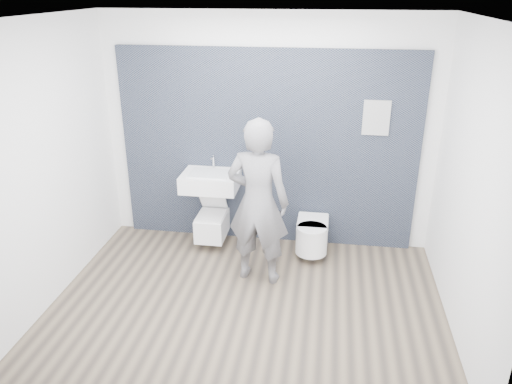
# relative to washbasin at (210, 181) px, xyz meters

# --- Properties ---
(ground) EXTENTS (4.00, 4.00, 0.00)m
(ground) POSITION_rel_washbasin_xyz_m (0.65, -1.19, -0.86)
(ground) COLOR brown
(ground) RESTS_ON ground
(room_shell) EXTENTS (4.00, 4.00, 4.00)m
(room_shell) POSITION_rel_washbasin_xyz_m (0.65, -1.19, 0.87)
(room_shell) COLOR white
(room_shell) RESTS_ON ground
(tile_wall) EXTENTS (3.60, 0.06, 2.40)m
(tile_wall) POSITION_rel_washbasin_xyz_m (0.65, 0.28, -0.86)
(tile_wall) COLOR black
(tile_wall) RESTS_ON ground
(washbasin) EXTENTS (0.67, 0.50, 0.50)m
(washbasin) POSITION_rel_washbasin_xyz_m (0.00, 0.00, 0.00)
(washbasin) COLOR white
(washbasin) RESTS_ON ground
(toilet_square) EXTENTS (0.35, 0.50, 0.62)m
(toilet_square) POSITION_rel_washbasin_xyz_m (0.00, 0.00, -0.58)
(toilet_square) COLOR white
(toilet_square) RESTS_ON ground
(toilet_rounded) EXTENTS (0.37, 0.63, 0.34)m
(toilet_rounded) POSITION_rel_washbasin_xyz_m (1.25, -0.07, -0.60)
(toilet_rounded) COLOR white
(toilet_rounded) RESTS_ON ground
(info_placard) EXTENTS (0.30, 0.03, 0.40)m
(info_placard) POSITION_rel_washbasin_xyz_m (1.90, 0.24, -0.86)
(info_placard) COLOR silver
(info_placard) RESTS_ON ground
(visitor) EXTENTS (0.72, 0.52, 1.84)m
(visitor) POSITION_rel_washbasin_xyz_m (0.68, -0.68, 0.06)
(visitor) COLOR slate
(visitor) RESTS_ON ground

